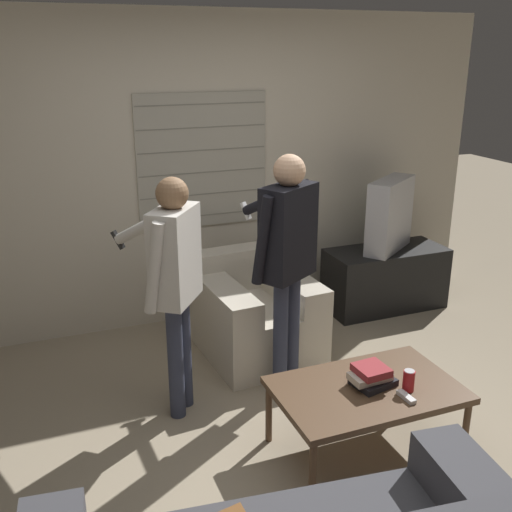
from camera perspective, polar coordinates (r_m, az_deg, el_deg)
ground_plane at (r=3.78m, az=4.70°, el=-17.44°), size 16.00×16.00×0.00m
wall_back at (r=5.02m, az=-5.17°, el=7.96°), size 5.20×0.08×2.55m
armchair_beige at (r=4.64m, az=-0.14°, el=-5.48°), size 0.85×0.96×0.75m
coffee_table at (r=3.56m, az=10.49°, el=-12.68°), size 1.05×0.66×0.43m
tv_stand at (r=5.55m, az=12.18°, el=-2.10°), size 1.08×0.47×0.55m
tv at (r=5.37m, az=12.59°, el=3.84°), size 0.61×0.51×0.64m
person_left_standing at (r=3.66m, az=-7.81°, el=-1.45°), size 0.50×0.72×1.55m
person_right_standing at (r=3.90m, az=2.93°, el=0.91°), size 0.51×0.79×1.63m
book_stack at (r=3.54m, az=10.95°, el=-11.19°), size 0.27×0.22×0.12m
soda_can at (r=3.53m, az=14.34°, el=-11.42°), size 0.07×0.07×0.13m
spare_remote at (r=3.48m, az=14.12°, el=-12.89°), size 0.05×0.13×0.02m
floor_fan at (r=5.09m, az=4.58°, el=-5.00°), size 0.29×0.20×0.37m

